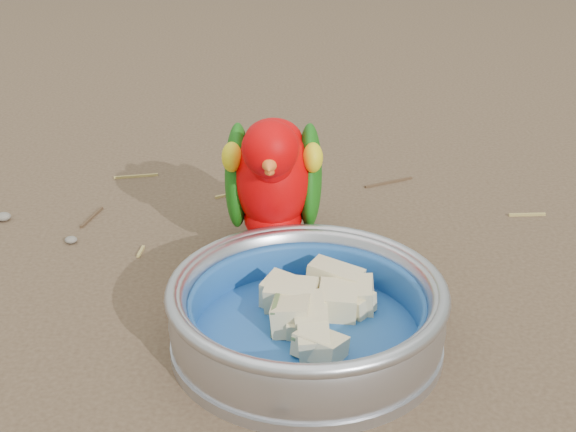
{
  "coord_description": "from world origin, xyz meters",
  "views": [
    {
      "loc": [
        0.06,
        -0.55,
        0.4
      ],
      "look_at": [
        0.08,
        0.12,
        0.08
      ],
      "focal_mm": 50.0,
      "sensor_mm": 36.0,
      "label": 1
    }
  ],
  "objects": [
    {
      "name": "ground",
      "position": [
        0.0,
        0.0,
        0.0
      ],
      "size": [
        60.0,
        60.0,
        0.0
      ],
      "primitive_type": "plane",
      "color": "brown"
    },
    {
      "name": "food_bowl",
      "position": [
        0.09,
        0.02,
        0.01
      ],
      "size": [
        0.23,
        0.23,
        0.02
      ],
      "primitive_type": "cylinder",
      "color": "#B2B2BA",
      "rests_on": "ground"
    },
    {
      "name": "bowl_wall",
      "position": [
        0.09,
        0.02,
        0.04
      ],
      "size": [
        0.23,
        0.23,
        0.04
      ],
      "primitive_type": null,
      "color": "#B2B2BA",
      "rests_on": "food_bowl"
    },
    {
      "name": "fruit_wedges",
      "position": [
        0.09,
        0.02,
        0.03
      ],
      "size": [
        0.14,
        0.14,
        0.03
      ],
      "primitive_type": null,
      "color": "beige",
      "rests_on": "food_bowl"
    },
    {
      "name": "lory_parrot",
      "position": [
        0.07,
        0.17,
        0.08
      ],
      "size": [
        0.11,
        0.21,
        0.16
      ],
      "primitive_type": null,
      "rotation": [
        0.0,
        0.0,
        -3.19
      ],
      "color": "#D20002",
      "rests_on": "ground"
    },
    {
      "name": "ground_debris",
      "position": [
        0.05,
        0.03,
        0.0
      ],
      "size": [
        0.9,
        0.8,
        0.01
      ],
      "primitive_type": null,
      "color": "#A88F4A",
      "rests_on": "ground"
    }
  ]
}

